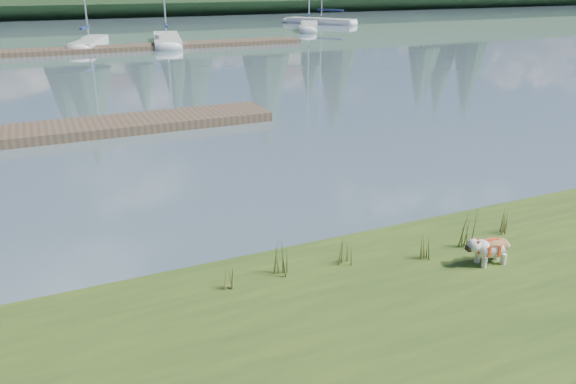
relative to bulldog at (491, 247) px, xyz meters
name	(u,v)px	position (x,y,z in m)	size (l,w,h in m)	color
ground	(84,52)	(-2.99, 33.35, -0.64)	(200.00, 200.00, 0.00)	slate
bulldog	(491,247)	(0.00, 0.00, 0.00)	(0.79, 0.38, 0.47)	silver
dock_near	(14,135)	(-6.99, 12.35, -0.49)	(16.00, 2.00, 0.30)	#4C3D2C
dock_far	(116,48)	(-0.99, 33.35, -0.49)	(26.00, 2.20, 0.30)	#4C3D2C
sailboat_bg_2	(91,41)	(-2.15, 36.59, -0.31)	(3.50, 7.26, 10.86)	silver
sailboat_bg_3	(167,38)	(3.16, 36.64, -0.32)	(3.46, 9.15, 13.08)	silver
sailboat_bg_4	(309,25)	(17.79, 42.60, -0.32)	(4.91, 7.61, 11.48)	silver
sailboat_bg_5	(315,21)	(21.05, 47.77, -0.32)	(6.00, 7.65, 11.70)	silver
weed_0	(283,259)	(-3.13, 1.03, -0.03)	(0.17, 0.14, 0.63)	#475B23
weed_1	(345,251)	(-2.11, 0.92, -0.06)	(0.17, 0.14, 0.55)	#475B23
weed_2	(468,230)	(0.07, 0.62, 0.01)	(0.17, 0.14, 0.73)	#475B23
weed_3	(229,275)	(-4.01, 1.00, -0.09)	(0.17, 0.14, 0.49)	#475B23
weed_4	(427,247)	(-0.82, 0.54, -0.08)	(0.17, 0.14, 0.50)	#475B23
weed_5	(506,222)	(1.07, 0.77, -0.09)	(0.17, 0.14, 0.49)	#475B23
mud_lip	(274,268)	(-2.99, 1.75, -0.57)	(60.00, 0.50, 0.14)	#33281C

